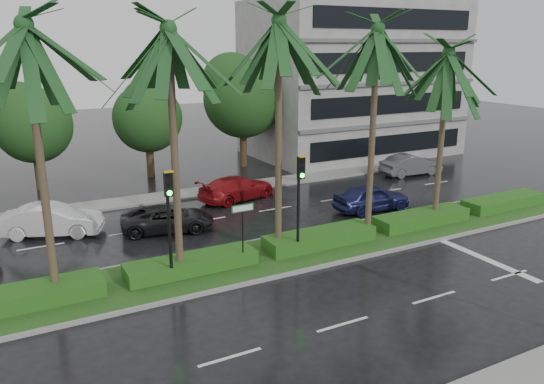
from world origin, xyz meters
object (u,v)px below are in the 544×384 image
street_sign (243,220)px  car_white (52,220)px  signal_median_left (169,211)px  car_grey (411,165)px  car_red (237,188)px  car_blue (371,198)px  car_darkgrey (168,219)px

street_sign → car_white: (-6.31, 7.86, -1.37)m
signal_median_left → car_grey: signal_median_left is taller
car_white → car_red: car_white is taller
street_sign → car_red: 10.07m
signal_median_left → street_sign: 3.13m
car_red → car_blue: car_blue is taller
street_sign → car_darkgrey: street_sign is taller
signal_median_left → car_blue: (12.50, 4.02, -2.27)m
signal_median_left → car_darkgrey: signal_median_left is taller
signal_median_left → car_darkgrey: 6.73m
car_darkgrey → car_grey: (18.29, 3.11, 0.11)m
signal_median_left → car_white: signal_median_left is taller
street_sign → car_blue: street_sign is taller
car_white → car_grey: size_ratio=1.05×
car_blue → car_grey: car_blue is taller
car_red → car_grey: (13.09, -0.19, 0.02)m
signal_median_left → street_sign: signal_median_left is taller
car_darkgrey → car_white: bearing=82.7°
street_sign → signal_median_left: bearing=-176.5°
car_red → car_grey: 13.10m
car_red → car_grey: bearing=-105.3°
signal_median_left → car_blue: 13.32m
street_sign → car_darkgrey: 6.20m
signal_median_left → car_white: size_ratio=0.95×
street_sign → car_grey: size_ratio=0.59×
signal_median_left → car_red: (6.91, 9.35, -2.30)m
car_red → car_grey: size_ratio=1.10×
street_sign → car_blue: (9.50, 3.83, -1.40)m
car_blue → car_red: bearing=50.0°
car_darkgrey → car_red: (5.20, 3.30, 0.09)m
car_grey → car_darkgrey: bearing=103.1°
signal_median_left → car_grey: 22.12m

